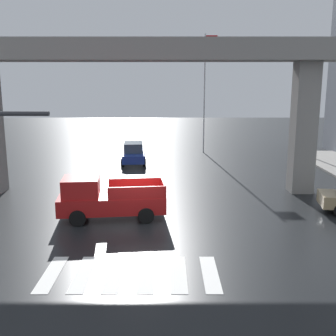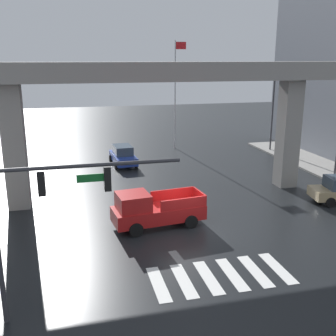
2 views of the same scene
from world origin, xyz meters
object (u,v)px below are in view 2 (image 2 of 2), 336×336
(street_lamp_far_north, at_px, (273,106))
(flagpole, at_px, (176,88))
(pickup_truck, at_px, (153,210))
(sedan_blue, at_px, (123,155))
(traffic_signal_mast, at_px, (46,203))

(street_lamp_far_north, xyz_separation_m, flagpole, (-9.06, 3.51, 1.68))
(pickup_truck, height_order, sedan_blue, pickup_truck)
(sedan_blue, bearing_deg, traffic_signal_mast, -104.31)
(sedan_blue, xyz_separation_m, flagpole, (6.30, 5.46, 5.39))
(street_lamp_far_north, bearing_deg, sedan_blue, -172.75)
(traffic_signal_mast, height_order, street_lamp_far_north, street_lamp_far_north)
(traffic_signal_mast, height_order, flagpole, flagpole)
(street_lamp_far_north, bearing_deg, pickup_truck, -134.37)
(pickup_truck, xyz_separation_m, sedan_blue, (0.18, 13.93, -0.14))
(flagpole, bearing_deg, street_lamp_far_north, -21.16)
(sedan_blue, bearing_deg, pickup_truck, -90.73)
(pickup_truck, height_order, street_lamp_far_north, street_lamp_far_north)
(sedan_blue, height_order, street_lamp_far_north, street_lamp_far_north)
(sedan_blue, distance_m, street_lamp_far_north, 15.92)
(sedan_blue, relative_size, flagpole, 0.41)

